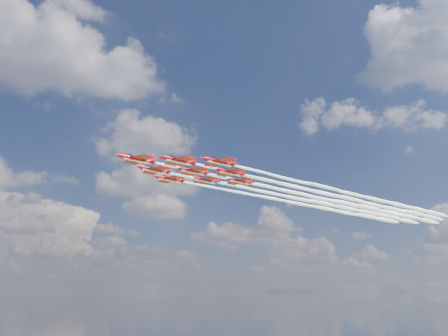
{
  "coord_description": "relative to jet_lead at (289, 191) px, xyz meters",
  "views": [
    {
      "loc": [
        -33.91,
        -125.7,
        52.29
      ],
      "look_at": [
        6.5,
        -5.69,
        88.22
      ],
      "focal_mm": 35.0,
      "sensor_mm": 36.0,
      "label": 1
    }
  ],
  "objects": [
    {
      "name": "jet_row2_starb",
      "position": [
        6.38,
        9.14,
        0.0
      ],
      "size": [
        121.41,
        51.33,
        3.01
      ],
      "rotation": [
        0.0,
        0.0,
        0.38
      ],
      "color": "red"
    },
    {
      "name": "jet_tail",
      "position": [
        34.55,
        13.62,
        0.0
      ],
      "size": [
        121.41,
        51.33,
        3.01
      ],
      "rotation": [
        0.0,
        0.0,
        0.38
      ],
      "color": "red"
    },
    {
      "name": "jet_row4_starb",
      "position": [
        23.65,
        15.95,
        0.0
      ],
      "size": [
        121.41,
        51.33,
        3.01
      ],
      "rotation": [
        0.0,
        0.0,
        0.38
      ],
      "color": "red"
    },
    {
      "name": "jet_row3_port",
      "position": [
        21.79,
        -4.65,
        0.0
      ],
      "size": [
        121.41,
        51.33,
        3.01
      ],
      "rotation": [
        0.0,
        0.0,
        0.38
      ],
      "color": "red"
    },
    {
      "name": "jet_lead",
      "position": [
        0.0,
        0.0,
        0.0
      ],
      "size": [
        121.41,
        51.33,
        3.01
      ],
      "rotation": [
        0.0,
        0.0,
        0.38
      ],
      "color": "red"
    },
    {
      "name": "jet_row2_port",
      "position": [
        10.9,
        -2.33,
        0.0
      ],
      "size": [
        121.41,
        51.33,
        3.01
      ],
      "rotation": [
        0.0,
        0.0,
        0.38
      ],
      "color": "red"
    },
    {
      "name": "jet_row3_starb",
      "position": [
        12.75,
        18.28,
        0.0
      ],
      "size": [
        121.41,
        51.33,
        3.01
      ],
      "rotation": [
        0.0,
        0.0,
        0.38
      ],
      "color": "red"
    },
    {
      "name": "jet_row3_centre",
      "position": [
        17.27,
        6.81,
        0.0
      ],
      "size": [
        121.41,
        51.33,
        3.01
      ],
      "rotation": [
        0.0,
        0.0,
        0.38
      ],
      "color": "red"
    },
    {
      "name": "jet_row4_port",
      "position": [
        28.17,
        4.49,
        0.0
      ],
      "size": [
        121.41,
        51.33,
        3.01
      ],
      "rotation": [
        0.0,
        0.0,
        0.38
      ],
      "color": "red"
    }
  ]
}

